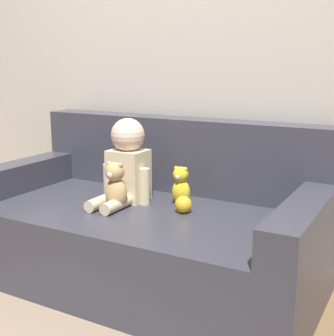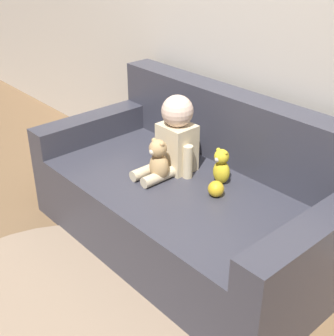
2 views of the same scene
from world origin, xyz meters
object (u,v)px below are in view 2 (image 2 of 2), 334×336
teddy_bear_brown (159,160)px  toy_ball (216,189)px  person_baby (175,138)px  plush_toy_side (221,167)px  couch (193,197)px

teddy_bear_brown → toy_ball: bearing=18.8°
person_baby → toy_ball: (0.36, -0.04, -0.15)m
plush_toy_side → toy_ball: 0.16m
plush_toy_side → couch: bearing=-151.3°
person_baby → teddy_bear_brown: 0.17m
toy_ball → person_baby: bearing=174.3°
person_baby → plush_toy_side: (0.28, 0.09, -0.10)m
couch → teddy_bear_brown: 0.32m
couch → toy_ball: (0.21, -0.05, 0.17)m
teddy_bear_brown → couch: bearing=54.5°
couch → person_baby: person_baby is taller
couch → toy_ball: 0.28m
couch → person_baby: 0.36m
person_baby → plush_toy_side: 0.31m
teddy_bear_brown → toy_ball: size_ratio=2.86×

